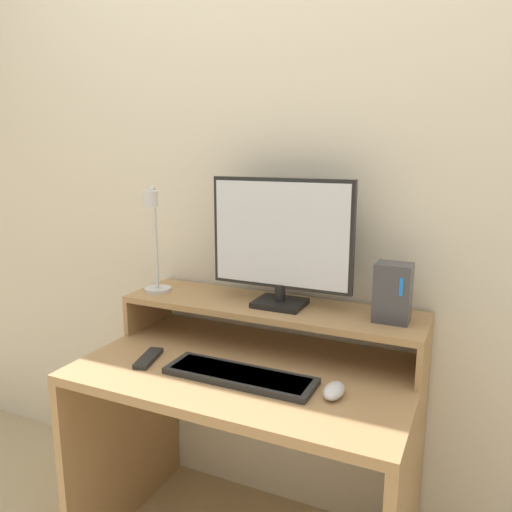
# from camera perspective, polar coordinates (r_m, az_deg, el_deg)

# --- Properties ---
(wall_back) EXTENTS (6.00, 0.05, 2.50)m
(wall_back) POSITION_cam_1_polar(r_m,az_deg,el_deg) (1.79, 3.92, 8.21)
(wall_back) COLOR beige
(wall_back) RESTS_ON ground_plane
(desk) EXTENTS (1.04, 0.63, 0.71)m
(desk) POSITION_cam_1_polar(r_m,az_deg,el_deg) (1.71, -0.95, -18.96)
(desk) COLOR #A87F51
(desk) RESTS_ON ground_plane
(monitor_shelf) EXTENTS (1.04, 0.28, 0.15)m
(monitor_shelf) POSITION_cam_1_polar(r_m,az_deg,el_deg) (1.71, 1.62, -6.27)
(monitor_shelf) COLOR #A87F51
(monitor_shelf) RESTS_ON desk
(monitor) EXTENTS (0.49, 0.14, 0.43)m
(monitor) POSITION_cam_1_polar(r_m,az_deg,el_deg) (1.63, 2.84, 1.86)
(monitor) COLOR black
(monitor) RESTS_ON monitor_shelf
(desk_lamp) EXTENTS (0.17, 0.22, 0.39)m
(desk_lamp) POSITION_cam_1_polar(r_m,az_deg,el_deg) (1.78, -11.53, 1.67)
(desk_lamp) COLOR silver
(desk_lamp) RESTS_ON monitor_shelf
(router_dock) EXTENTS (0.11, 0.09, 0.18)m
(router_dock) POSITION_cam_1_polar(r_m,az_deg,el_deg) (1.57, 15.38, -4.06)
(router_dock) COLOR #3D3D42
(router_dock) RESTS_ON monitor_shelf
(keyboard) EXTENTS (0.46, 0.14, 0.02)m
(keyboard) POSITION_cam_1_polar(r_m,az_deg,el_deg) (1.52, -1.88, -13.48)
(keyboard) COLOR #282828
(keyboard) RESTS_ON desk
(mouse) EXTENTS (0.05, 0.10, 0.04)m
(mouse) POSITION_cam_1_polar(r_m,az_deg,el_deg) (1.43, 8.89, -14.96)
(mouse) COLOR silver
(mouse) RESTS_ON desk
(remote_control) EXTENTS (0.08, 0.15, 0.02)m
(remote_control) POSITION_cam_1_polar(r_m,az_deg,el_deg) (1.67, -12.19, -11.35)
(remote_control) COLOR black
(remote_control) RESTS_ON desk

